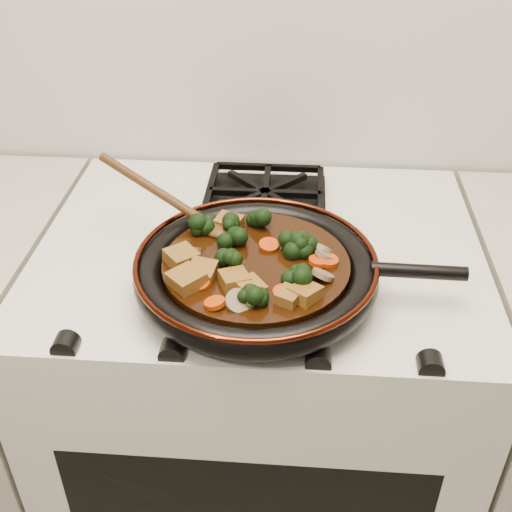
{
  "coord_description": "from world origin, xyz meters",
  "views": [
    {
      "loc": [
        0.06,
        0.78,
        1.52
      ],
      "look_at": [
        0.0,
        1.55,
        0.97
      ],
      "focal_mm": 45.0,
      "sensor_mm": 36.0,
      "label": 1
    }
  ],
  "objects": [
    {
      "name": "broccoli_floret_0",
      "position": [
        -0.09,
        1.64,
        0.97
      ],
      "size": [
        0.08,
        0.09,
        0.07
      ],
      "primitive_type": null,
      "rotation": [
        -0.17,
        0.19,
        1.02
      ],
      "color": "black",
      "rests_on": "braising_sauce"
    },
    {
      "name": "mushroom_slice_1",
      "position": [
        0.1,
        1.52,
        0.97
      ],
      "size": [
        0.05,
        0.05,
        0.02
      ],
      "primitive_type": "cylinder",
      "rotation": [
        0.55,
        0.0,
        2.37
      ],
      "color": "#7D6548",
      "rests_on": "braising_sauce"
    },
    {
      "name": "broccoli_floret_8",
      "position": [
        0.0,
        1.66,
        0.97
      ],
      "size": [
        0.08,
        0.08,
        0.07
      ],
      "primitive_type": null,
      "rotation": [
        0.14,
        -0.22,
        0.33
      ],
      "color": "black",
      "rests_on": "braising_sauce"
    },
    {
      "name": "burner_grate_back",
      "position": [
        0.0,
        1.83,
        0.91
      ],
      "size": [
        0.23,
        0.23,
        0.03
      ],
      "primitive_type": null,
      "color": "black",
      "rests_on": "stove"
    },
    {
      "name": "broccoli_floret_4",
      "position": [
        -0.03,
        1.54,
        0.97
      ],
      "size": [
        0.07,
        0.07,
        0.07
      ],
      "primitive_type": null,
      "rotation": [
        0.13,
        -0.1,
        0.22
      ],
      "color": "black",
      "rests_on": "braising_sauce"
    },
    {
      "name": "tofu_cube_4",
      "position": [
        -0.09,
        1.49,
        0.97
      ],
      "size": [
        0.06,
        0.06,
        0.03
      ],
      "primitive_type": "cube",
      "rotation": [
        -0.04,
        -0.05,
        0.79
      ],
      "color": "brown",
      "rests_on": "braising_sauce"
    },
    {
      "name": "tofu_cube_6",
      "position": [
        -0.05,
        1.65,
        0.97
      ],
      "size": [
        0.05,
        0.05,
        0.03
      ],
      "primitive_type": "cube",
      "rotation": [
        -0.06,
        -0.04,
        2.82
      ],
      "color": "brown",
      "rests_on": "braising_sauce"
    },
    {
      "name": "mushroom_slice_0",
      "position": [
        -0.01,
        1.45,
        0.97
      ],
      "size": [
        0.05,
        0.05,
        0.03
      ],
      "primitive_type": "cylinder",
      "rotation": [
        0.59,
        0.0,
        0.56
      ],
      "color": "#7D6548",
      "rests_on": "braising_sauce"
    },
    {
      "name": "carrot_coin_5",
      "position": [
        0.11,
        1.56,
        0.96
      ],
      "size": [
        0.03,
        0.03,
        0.01
      ],
      "primitive_type": "cylinder",
      "rotation": [
        0.01,
        0.06,
        0.0
      ],
      "color": "#BC3405",
      "rests_on": "braising_sauce"
    },
    {
      "name": "broccoli_floret_6",
      "position": [
        -0.05,
        1.64,
        0.97
      ],
      "size": [
        0.08,
        0.07,
        0.06
      ],
      "primitive_type": null,
      "rotation": [
        -0.03,
        0.16,
        0.29
      ],
      "color": "black",
      "rests_on": "braising_sauce"
    },
    {
      "name": "tofu_cube_7",
      "position": [
        -0.07,
        1.51,
        0.97
      ],
      "size": [
        0.04,
        0.05,
        0.03
      ],
      "primitive_type": "cube",
      "rotation": [
        0.06,
        -0.07,
        1.42
      ],
      "color": "brown",
      "rests_on": "braising_sauce"
    },
    {
      "name": "carrot_coin_4",
      "position": [
        0.05,
        1.48,
        0.96
      ],
      "size": [
        0.03,
        0.03,
        0.01
      ],
      "primitive_type": "cylinder",
      "rotation": [
        0.05,
        -0.05,
        0.0
      ],
      "color": "#BC3405",
      "rests_on": "braising_sauce"
    },
    {
      "name": "tofu_cube_5",
      "position": [
        -0.02,
        1.5,
        0.97
      ],
      "size": [
        0.05,
        0.05,
        0.03
      ],
      "primitive_type": "cube",
      "rotation": [
        0.04,
        0.08,
        2.0
      ],
      "color": "brown",
      "rests_on": "braising_sauce"
    },
    {
      "name": "skillet",
      "position": [
        0.01,
        1.55,
        0.94
      ],
      "size": [
        0.5,
        0.37,
        0.05
      ],
      "rotation": [
        0.0,
        0.0,
        -0.02
      ],
      "color": "black",
      "rests_on": "burner_grate_front"
    },
    {
      "name": "broccoli_floret_1",
      "position": [
        0.06,
        1.58,
        0.97
      ],
      "size": [
        0.06,
        0.06,
        0.06
      ],
      "primitive_type": null,
      "rotation": [
        0.07,
        -0.05,
        3.13
      ],
      "color": "black",
      "rests_on": "braising_sauce"
    },
    {
      "name": "tofu_cube_3",
      "position": [
        0.0,
        1.48,
        0.97
      ],
      "size": [
        0.05,
        0.05,
        0.03
      ],
      "primitive_type": "cube",
      "rotation": [
        0.06,
        -0.02,
        2.21
      ],
      "color": "brown",
      "rests_on": "braising_sauce"
    },
    {
      "name": "broccoli_floret_3",
      "position": [
        0.01,
        1.45,
        0.97
      ],
      "size": [
        0.08,
        0.09,
        0.07
      ],
      "primitive_type": null,
      "rotation": [
        0.25,
        -0.2,
        0.54
      ],
      "color": "black",
      "rests_on": "braising_sauce"
    },
    {
      "name": "carrot_coin_3",
      "position": [
        -0.04,
        1.45,
        0.96
      ],
      "size": [
        0.03,
        0.03,
        0.02
      ],
      "primitive_type": "cylinder",
      "rotation": [
        -0.1,
        -0.19,
        0.0
      ],
      "color": "#BC3405",
      "rests_on": "braising_sauce"
    },
    {
      "name": "broccoli_floret_5",
      "position": [
        0.07,
        1.59,
        0.97
      ],
      "size": [
        0.08,
        0.09,
        0.06
      ],
      "primitive_type": null,
      "rotation": [
        -0.18,
        -0.12,
        2.69
      ],
      "color": "black",
      "rests_on": "braising_sauce"
    },
    {
      "name": "braising_sauce",
      "position": [
        0.0,
        1.55,
        0.95
      ],
      "size": [
        0.28,
        0.28,
        0.02
      ],
      "primitive_type": "cylinder",
      "color": "black",
      "rests_on": "skillet"
    },
    {
      "name": "wooden_spoon",
      "position": [
        -0.12,
        1.66,
        0.99
      ],
      "size": [
        0.15,
        0.09,
        0.24
      ],
      "rotation": [
        0.0,
        0.0,
        2.7
      ],
      "color": "#46280F",
      "rests_on": "braising_sauce"
    },
    {
      "name": "burner_grate_front",
      "position": [
        0.0,
        1.55,
        0.91
      ],
      "size": [
        0.23,
        0.23,
        0.03
      ],
      "primitive_type": null,
      "color": "black",
      "rests_on": "stove"
    },
    {
      "name": "stove",
      "position": [
        0.0,
        1.69,
        0.45
      ],
      "size": [
        0.76,
        0.6,
        0.9
      ],
      "primitive_type": "cube",
      "color": "silver",
      "rests_on": "ground"
    },
    {
      "name": "broccoli_floret_7",
      "position": [
        -0.03,
        1.6,
        0.97
      ],
      "size": [
        0.08,
        0.09,
        0.07
      ],
      "primitive_type": null,
      "rotation": [
        0.14,
        0.23,
        2.38
      ],
      "color": "black",
      "rests_on": "braising_sauce"
    },
    {
      "name": "carrot_coin_0",
      "position": [
        0.02,
        1.59,
        0.96
      ],
      "size": [
        0.03,
        0.03,
        0.01
      ],
      "primitive_type": "cylinder",
      "rotation": [
        0.14,
        0.06,
        0.0
      ],
      "color": "#BC3405",
      "rests_on": "braising_sauce"
    },
    {
      "name": "carrot_coin_1",
      "position": [
        -0.07,
        1.49,
        0.96
      ],
      "size": [
        0.03,
        0.03,
        0.02
      ],
      "primitive_type": "cylinder",
      "rotation": [
        0.34,
        -0.22,
        0.0
      ],
      "color": "#BC3405",
      "rests_on": "braising_sauce"
    },
    {
      "name": "carrot_coin_2",
      "position": [
        0.1,
        1.56,
        0.96
      ],
      "size": [
        0.03,
        0.03,
        0.01
      ],
      "primitive_type": "cylinder",
      "rotation": [
        -0.08,
        0.05,
        0.0
      ],
      "color": "#BC3405",
      "rests_on": "braising_sauce"
    },
    {
      "name": "broccoli_floret_2",
      "position": [
        0.07,
        1.51,
        0.97
      ],
      "size": [
        0.08,
        0.08,
        0.06
      ],
      "primitive_type": null,
      "rotation": [
        0.08,
        -0.09,
        0.3
      ],
      "color": "black",
      "rests_on": "braising_sauce"
    },
    {
      "name": "tofu_cube_0",
      "position": [
        -0.11,
        1.54,
        0.97
      ],
      "size": [
        0.06,
        0.06,
        0.03
      ],
      "primitive_type": "cube",
      "rotation": [
        0.04,
        -0.03,
        2.29
      ],
      "color": "brown",
      "rests_on": "braising_sauce"
    },
    {
      "name": "mushroom_slice_3",
      "position": [
        -0.1,
        1.57,
        0.97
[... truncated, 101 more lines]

